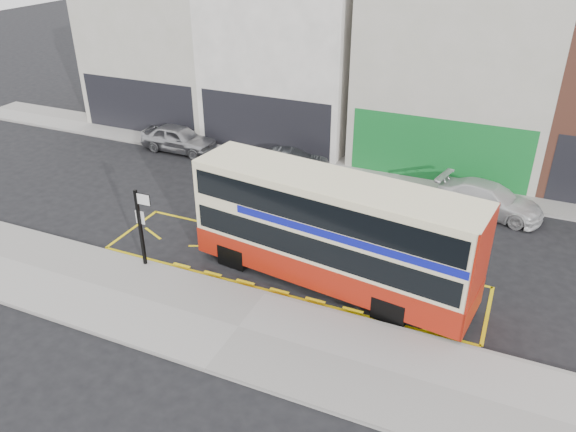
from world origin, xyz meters
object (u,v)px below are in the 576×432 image
at_px(bus_stop_post, 141,221).
at_px(street_tree_left, 121,51).
at_px(car_white, 489,199).
at_px(double_decker_bus, 333,231).
at_px(street_tree_right, 544,104).
at_px(car_grey, 291,163).
at_px(car_silver, 179,139).

height_order(bus_stop_post, street_tree_left, street_tree_left).
bearing_deg(car_white, street_tree_left, 94.20).
height_order(double_decker_bus, car_white, double_decker_bus).
bearing_deg(street_tree_left, street_tree_right, -0.18).
distance_m(double_decker_bus, car_white, 8.92).
relative_size(car_grey, street_tree_right, 0.62).
bearing_deg(double_decker_bus, street_tree_left, 154.88).
distance_m(double_decker_bus, street_tree_right, 12.42).
distance_m(car_silver, street_tree_left, 6.86).
bearing_deg(double_decker_bus, car_grey, 129.40).
relative_size(street_tree_left, street_tree_right, 1.08).
distance_m(car_white, street_tree_right, 4.88).
relative_size(car_white, street_tree_left, 0.70).
relative_size(double_decker_bus, street_tree_left, 1.55).
distance_m(bus_stop_post, car_white, 14.45).
relative_size(double_decker_bus, car_grey, 2.71).
bearing_deg(street_tree_left, bus_stop_post, -50.43).
height_order(car_silver, car_grey, car_silver).
distance_m(car_white, street_tree_left, 21.93).
xyz_separation_m(double_decker_bus, bus_stop_post, (-6.45, -1.80, -0.14)).
bearing_deg(car_silver, bus_stop_post, -151.94).
bearing_deg(street_tree_right, bus_stop_post, -134.25).
bearing_deg(street_tree_right, car_silver, -172.09).
bearing_deg(bus_stop_post, street_tree_right, 44.09).
xyz_separation_m(car_silver, street_tree_left, (-5.20, 2.51, 3.71)).
distance_m(double_decker_bus, street_tree_left, 20.24).
distance_m(double_decker_bus, car_grey, 9.44).
bearing_deg(double_decker_bus, car_white, 67.33).
xyz_separation_m(street_tree_left, street_tree_right, (22.73, -0.07, -0.33)).
xyz_separation_m(bus_stop_post, car_grey, (1.54, 9.72, -1.32)).
relative_size(double_decker_bus, car_silver, 2.40).
bearing_deg(car_grey, street_tree_right, -90.92).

